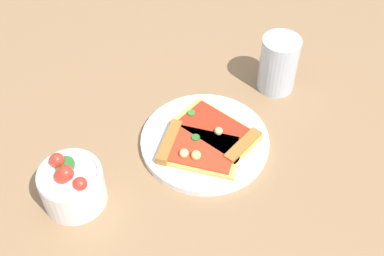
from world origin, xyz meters
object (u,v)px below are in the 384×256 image
object	(u,v)px
plate	(205,141)
pizza_slice_far	(194,148)
salad_bowl	(72,185)
soda_glass	(278,66)
pizza_slice_near	(218,132)

from	to	relation	value
plate	pizza_slice_far	size ratio (longest dim) A/B	1.52
salad_bowl	soda_glass	xyz separation A→B (m)	(-0.19, -0.41, 0.01)
pizza_slice_near	pizza_slice_far	size ratio (longest dim) A/B	1.09
plate	pizza_slice_far	xyz separation A→B (m)	(0.00, 0.03, 0.01)
plate	soda_glass	size ratio (longest dim) A/B	2.01
pizza_slice_near	pizza_slice_far	world-z (taller)	pizza_slice_far
pizza_slice_far	salad_bowl	world-z (taller)	salad_bowl
pizza_slice_far	salad_bowl	xyz separation A→B (m)	(0.13, 0.17, 0.02)
pizza_slice_near	soda_glass	xyz separation A→B (m)	(-0.04, -0.18, 0.03)
soda_glass	plate	bearing A→B (deg)	74.90
pizza_slice_near	salad_bowl	world-z (taller)	salad_bowl
pizza_slice_near	soda_glass	distance (m)	0.19
salad_bowl	pizza_slice_near	bearing A→B (deg)	-123.22
salad_bowl	pizza_slice_far	bearing A→B (deg)	-126.83
plate	pizza_slice_far	distance (m)	0.04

